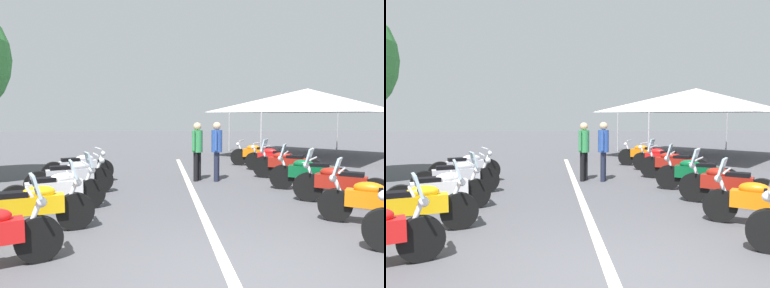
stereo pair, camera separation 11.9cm
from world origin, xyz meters
TOP-DOWN VIEW (x-y plane):
  - ground_plane at (0.00, 0.00)m, footprint 80.00×80.00m
  - lane_centre_stripe at (4.30, 0.00)m, footprint 15.40×0.16m
  - motorcycle_left_row_1 at (2.05, 2.99)m, footprint 0.91×2.08m
  - motorcycle_left_row_2 at (3.43, 2.94)m, footprint 1.01×1.94m
  - motorcycle_left_row_3 at (5.04, 3.02)m, footprint 0.93×2.04m
  - motorcycle_left_row_4 at (6.57, 3.14)m, footprint 1.01×1.91m
  - motorcycle_right_row_1 at (1.91, -2.97)m, footprint 1.35×1.77m
  - motorcycle_right_row_2 at (3.50, -3.08)m, footprint 1.33×1.74m
  - motorcycle_right_row_3 at (4.99, -3.03)m, footprint 1.11×1.92m
  - motorcycle_right_row_4 at (6.68, -3.03)m, footprint 1.34×1.88m
  - motorcycle_right_row_5 at (8.24, -3.14)m, footprint 1.40×1.80m
  - motorcycle_right_row_6 at (9.64, -2.95)m, footprint 1.11×2.00m
  - bystander_1 at (6.64, -0.87)m, footprint 0.51×0.32m
  - bystander_2 at (6.73, -0.29)m, footprint 0.45×0.35m
  - event_tent at (12.48, -6.09)m, footprint 6.85×6.85m

SIDE VIEW (x-z plane):
  - ground_plane at x=0.00m, z-range 0.00..0.00m
  - lane_centre_stripe at x=4.30m, z-range 0.00..0.01m
  - motorcycle_right_row_5 at x=8.24m, z-range -0.04..0.96m
  - motorcycle_right_row_1 at x=1.91m, z-range -0.14..1.06m
  - motorcycle_left_row_3 at x=5.04m, z-range -0.04..0.96m
  - motorcycle_right_row_6 at x=9.64m, z-range -0.04..0.97m
  - motorcycle_left_row_2 at x=3.43m, z-range -0.14..1.07m
  - motorcycle_left_row_1 at x=2.05m, z-range -0.14..1.07m
  - motorcycle_left_row_4 at x=6.57m, z-range -0.04..0.98m
  - motorcycle_right_row_3 at x=4.99m, z-range -0.14..1.08m
  - motorcycle_right_row_2 at x=3.50m, z-range -0.14..1.08m
  - motorcycle_right_row_4 at x=6.68m, z-range -0.13..1.09m
  - bystander_2 at x=6.73m, z-range 0.16..1.91m
  - bystander_1 at x=6.64m, z-range 0.16..1.93m
  - event_tent at x=12.48m, z-range 1.05..4.25m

